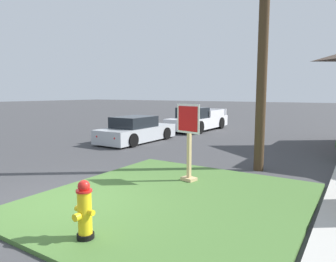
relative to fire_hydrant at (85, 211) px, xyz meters
The scene contains 7 objects.
ground_plane 2.01m from the fire_hydrant, 151.76° to the left, with size 160.00×160.00×0.00m, color #3D3D3F.
grass_corner_patch 2.37m from the fire_hydrant, 85.84° to the left, with size 5.47×5.95×0.08m, color #477033.
fire_hydrant is the anchor object (origin of this frame).
stop_sign 3.74m from the fire_hydrant, 92.54° to the left, with size 0.73×0.35×2.01m.
manhole_cover 5.58m from the fire_hydrant, 109.91° to the left, with size 0.70×0.70×0.02m, color black.
parked_sedan_silver 10.15m from the fire_hydrant, 123.83° to the left, with size 1.86×4.43×1.25m.
pickup_truck_white 15.17m from the fire_hydrant, 110.33° to the left, with size 2.12×5.22×1.48m.
Camera 1 is at (5.25, -4.05, 2.36)m, focal length 32.45 mm.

